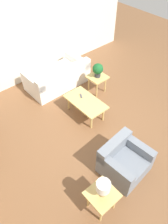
# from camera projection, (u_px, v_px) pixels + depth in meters

# --- Properties ---
(ground_plane) EXTENTS (14.00, 14.00, 0.00)m
(ground_plane) POSITION_uv_depth(u_px,v_px,m) (101.00, 130.00, 5.38)
(ground_plane) COLOR brown
(wall_right) EXTENTS (0.12, 7.20, 2.70)m
(wall_right) POSITION_uv_depth(u_px,v_px,m) (27.00, 35.00, 6.06)
(wall_right) COLOR silver
(wall_right) RESTS_ON ground_plane
(sofa) EXTENTS (0.98, 1.82, 0.73)m
(sofa) POSITION_uv_depth(u_px,v_px,m) (58.00, 77.00, 6.45)
(sofa) COLOR white
(sofa) RESTS_ON ground_plane
(armchair) EXTENTS (0.88, 0.93, 0.71)m
(armchair) POSITION_uv_depth(u_px,v_px,m) (123.00, 161.00, 4.43)
(armchair) COLOR slate
(armchair) RESTS_ON ground_plane
(coffee_table) EXTENTS (1.11, 0.60, 0.46)m
(coffee_table) POSITION_uv_depth(u_px,v_px,m) (85.00, 103.00, 5.49)
(coffee_table) COLOR tan
(coffee_table) RESTS_ON ground_plane
(side_table_plant) EXTENTS (0.50, 0.50, 0.52)m
(side_table_plant) POSITION_uv_depth(u_px,v_px,m) (97.00, 79.00, 6.14)
(side_table_plant) COLOR tan
(side_table_plant) RESTS_ON ground_plane
(side_table_lamp) EXTENTS (0.50, 0.50, 0.52)m
(side_table_lamp) POSITION_uv_depth(u_px,v_px,m) (102.00, 196.00, 3.76)
(side_table_lamp) COLOR tan
(side_table_lamp) RESTS_ON ground_plane
(potted_plant) EXTENTS (0.29, 0.29, 0.40)m
(potted_plant) POSITION_uv_depth(u_px,v_px,m) (98.00, 70.00, 5.91)
(potted_plant) COLOR #333338
(potted_plant) RESTS_ON side_table_plant
(table_lamp) EXTENTS (0.24, 0.24, 0.38)m
(table_lamp) POSITION_uv_depth(u_px,v_px,m) (103.00, 187.00, 3.52)
(table_lamp) COLOR #997F4C
(table_lamp) RESTS_ON side_table_lamp
(remote_control) EXTENTS (0.16, 0.11, 0.02)m
(remote_control) POSITION_uv_depth(u_px,v_px,m) (81.00, 96.00, 5.58)
(remote_control) COLOR #4C4C51
(remote_control) RESTS_ON coffee_table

